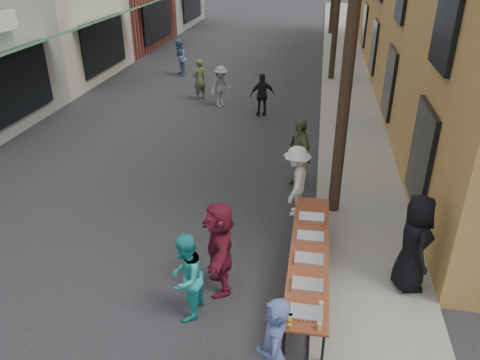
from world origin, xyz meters
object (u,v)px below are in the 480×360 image
(serving_table, at_px, (309,253))
(catering_tray_sausage, at_px, (306,314))
(server, at_px, (414,243))
(utility_pole_near, at_px, (354,13))
(guest_front_c, at_px, (186,277))

(serving_table, distance_m, catering_tray_sausage, 1.65)
(server, bearing_deg, catering_tray_sausage, 129.08)
(utility_pole_near, height_order, guest_front_c, utility_pole_near)
(utility_pole_near, distance_m, catering_tray_sausage, 5.76)
(serving_table, distance_m, server, 1.83)
(guest_front_c, relative_size, server, 0.86)
(catering_tray_sausage, xyz_separation_m, guest_front_c, (-1.99, 0.51, 0.01))
(guest_front_c, xyz_separation_m, server, (3.79, 1.31, 0.23))
(guest_front_c, bearing_deg, serving_table, 124.86)
(utility_pole_near, xyz_separation_m, server, (1.30, -2.57, -3.47))
(catering_tray_sausage, height_order, guest_front_c, guest_front_c)
(utility_pole_near, bearing_deg, catering_tray_sausage, -96.51)
(guest_front_c, bearing_deg, catering_tray_sausage, 80.73)
(catering_tray_sausage, relative_size, guest_front_c, 0.31)
(utility_pole_near, relative_size, catering_tray_sausage, 18.00)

